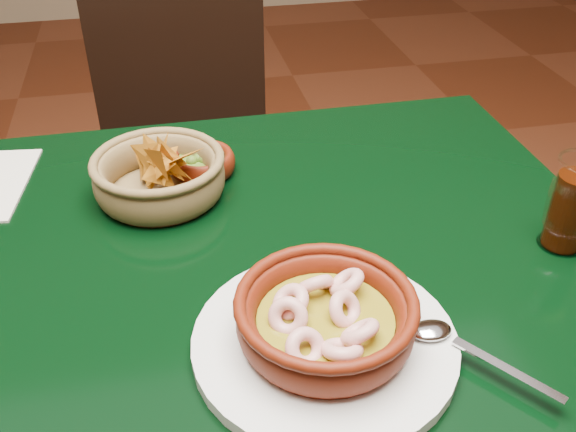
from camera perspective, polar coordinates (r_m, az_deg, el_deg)
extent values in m
cube|color=black|center=(0.88, -9.26, -4.64)|extent=(1.20, 0.80, 0.04)
cylinder|color=black|center=(1.48, 12.33, -4.76)|extent=(0.06, 0.06, 0.71)
cube|color=black|center=(1.55, -9.44, 3.03)|extent=(0.50, 0.50, 0.04)
cylinder|color=black|center=(1.57, -16.00, -8.42)|extent=(0.04, 0.04, 0.48)
cylinder|color=black|center=(1.54, -1.86, -7.99)|extent=(0.04, 0.04, 0.48)
cylinder|color=black|center=(1.86, -14.24, -0.40)|extent=(0.04, 0.04, 0.48)
cylinder|color=black|center=(1.83, -2.47, 0.12)|extent=(0.04, 0.04, 0.48)
cube|color=black|center=(1.62, -9.89, 14.46)|extent=(0.42, 0.09, 0.47)
cylinder|color=silver|center=(0.73, 3.26, -11.11)|extent=(0.30, 0.30, 0.02)
cylinder|color=#4D1306|center=(0.72, 3.29, -10.45)|extent=(0.17, 0.17, 0.01)
torus|color=#4D1306|center=(0.71, 3.35, -9.12)|extent=(0.22, 0.22, 0.04)
torus|color=#4D1306|center=(0.69, 3.42, -7.66)|extent=(0.20, 0.20, 0.01)
cylinder|color=#756712|center=(0.71, 3.35, -9.20)|extent=(0.15, 0.15, 0.01)
torus|color=beige|center=(0.71, 5.09, -8.29)|extent=(0.06, 0.05, 0.06)
torus|color=beige|center=(0.73, 5.22, -5.92)|extent=(0.05, 0.05, 0.05)
torus|color=beige|center=(0.73, 2.40, -6.18)|extent=(0.05, 0.05, 0.05)
torus|color=beige|center=(0.71, 0.22, -7.62)|extent=(0.06, 0.06, 0.04)
torus|color=beige|center=(0.69, 0.00, -8.97)|extent=(0.05, 0.05, 0.05)
torus|color=beige|center=(0.67, 1.54, -11.68)|extent=(0.05, 0.05, 0.05)
torus|color=beige|center=(0.67, 4.82, -11.75)|extent=(0.06, 0.06, 0.04)
torus|color=beige|center=(0.68, 6.41, -10.22)|extent=(0.06, 0.05, 0.05)
cube|color=silver|center=(0.72, 18.92, -12.78)|extent=(0.08, 0.11, 0.00)
ellipsoid|color=silver|center=(0.74, 12.58, -9.88)|extent=(0.05, 0.03, 0.01)
cylinder|color=olive|center=(1.00, -11.17, 2.03)|extent=(0.17, 0.17, 0.01)
torus|color=olive|center=(0.98, -11.36, 3.41)|extent=(0.23, 0.23, 0.06)
torus|color=olive|center=(0.97, -11.55, 4.88)|extent=(0.20, 0.20, 0.01)
cone|color=#A46013|center=(0.97, -11.78, 5.29)|extent=(0.09, 0.05, 0.10)
cone|color=#A46013|center=(0.96, -9.26, 5.27)|extent=(0.09, 0.07, 0.06)
cone|color=#A46013|center=(0.98, -10.72, 4.47)|extent=(0.08, 0.10, 0.06)
cone|color=#A46013|center=(0.97, -11.34, 3.84)|extent=(0.06, 0.08, 0.09)
cone|color=#A46013|center=(1.02, -11.98, 4.60)|extent=(0.04, 0.08, 0.08)
cone|color=#A46013|center=(0.99, -9.29, 3.87)|extent=(0.06, 0.08, 0.08)
cone|color=#A46013|center=(0.97, -10.55, 4.75)|extent=(0.06, 0.06, 0.07)
cone|color=#A46013|center=(0.97, -11.33, 4.71)|extent=(0.10, 0.06, 0.08)
cone|color=#A46013|center=(1.00, -11.24, 5.45)|extent=(0.04, 0.09, 0.08)
cone|color=#A46013|center=(0.94, -11.44, 4.85)|extent=(0.05, 0.09, 0.10)
cone|color=#A46013|center=(1.02, -12.80, 4.76)|extent=(0.03, 0.08, 0.07)
cone|color=#A46013|center=(0.97, -11.43, 4.38)|extent=(0.09, 0.04, 0.09)
cone|color=#A46013|center=(0.97, -12.52, 5.20)|extent=(0.07, 0.08, 0.10)
cone|color=#A46013|center=(0.97, -10.76, 5.03)|extent=(0.08, 0.07, 0.10)
cone|color=#A46013|center=(1.00, -12.02, 4.05)|extent=(0.08, 0.06, 0.09)
cone|color=#A46013|center=(0.96, -11.61, 4.41)|extent=(0.07, 0.08, 0.08)
cylinder|color=#4D1306|center=(1.04, -7.57, 3.95)|extent=(0.09, 0.09, 0.01)
torus|color=#4D1306|center=(1.03, -7.65, 4.76)|extent=(0.12, 0.12, 0.04)
cylinder|color=#304A11|center=(1.03, -7.67, 5.05)|extent=(0.07, 0.07, 0.01)
sphere|color=#304A11|center=(1.04, -7.85, 5.63)|extent=(0.02, 0.02, 0.02)
sphere|color=#304A11|center=(1.02, -7.46, 4.99)|extent=(0.02, 0.02, 0.02)
sphere|color=#304A11|center=(1.01, -8.55, 4.86)|extent=(0.02, 0.02, 0.02)
sphere|color=#304A11|center=(1.04, -8.71, 5.58)|extent=(0.02, 0.02, 0.02)
sphere|color=#304A11|center=(1.02, -7.95, 5.08)|extent=(0.02, 0.02, 0.02)
cylinder|color=white|center=(0.95, 23.02, -2.19)|extent=(0.06, 0.06, 0.01)
torus|color=white|center=(0.92, 23.91, 0.97)|extent=(0.13, 0.13, 0.07)
cylinder|color=black|center=(0.92, 23.75, 0.43)|extent=(0.05, 0.05, 0.11)
cube|color=silver|center=(0.90, 24.21, 1.70)|extent=(0.02, 0.02, 0.02)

